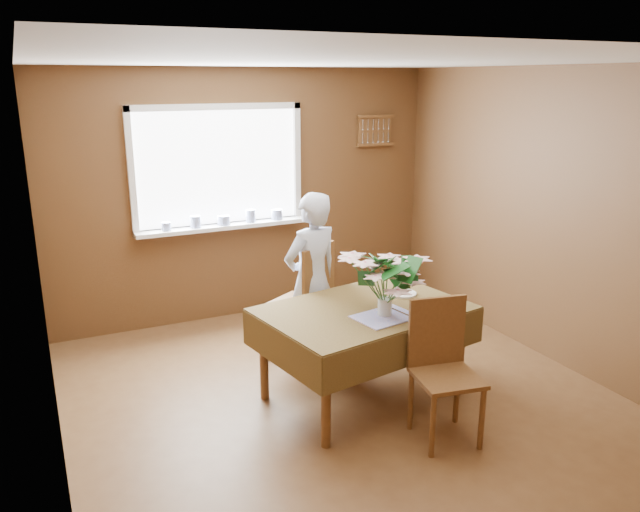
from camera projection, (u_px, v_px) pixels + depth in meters
name	position (u px, v px, depth m)	size (l,w,h in m)	color
floor	(351.00, 408.00, 4.69)	(4.50, 4.50, 0.00)	brown
ceiling	(357.00, 61.00, 4.01)	(4.50, 4.50, 0.00)	white
wall_back	(248.00, 195.00, 6.30)	(4.00, 4.00, 0.00)	brown
wall_front	(632.00, 386.00, 2.40)	(4.00, 4.00, 0.00)	brown
wall_left	(43.00, 288.00, 3.52)	(4.50, 4.50, 0.00)	brown
wall_right	(565.00, 221.00, 5.18)	(4.50, 4.50, 0.00)	brown
window_assembly	(221.00, 188.00, 6.11)	(1.72, 0.20, 1.22)	white
spoon_rack	(375.00, 130.00, 6.71)	(0.44, 0.05, 0.33)	brown
dining_table	(364.00, 319.00, 4.71)	(1.66, 1.27, 0.74)	brown
chair_far	(307.00, 299.00, 5.35)	(0.62, 0.62, 1.06)	brown
chair_near	(442.00, 363.00, 4.24)	(0.48, 0.48, 0.97)	brown
seated_woman	(312.00, 281.00, 5.22)	(0.55, 0.36, 1.51)	white
flower_bouquet	(386.00, 277.00, 4.45)	(0.53, 0.53, 0.45)	white
side_plate	(402.00, 294.00, 4.97)	(0.22, 0.22, 0.01)	white
table_knife	(400.00, 312.00, 4.58)	(0.02, 0.20, 0.00)	silver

